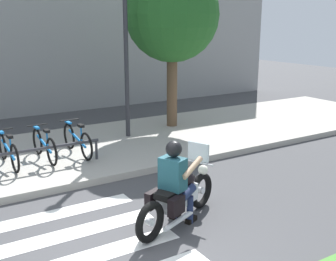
# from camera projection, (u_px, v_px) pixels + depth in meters

# --- Properties ---
(ground_plane) EXTENTS (48.00, 48.00, 0.00)m
(ground_plane) POSITION_uv_depth(u_px,v_px,m) (114.00, 250.00, 6.13)
(ground_plane) COLOR #424244
(sidewalk) EXTENTS (24.00, 4.40, 0.15)m
(sidewalk) POSITION_uv_depth(u_px,v_px,m) (32.00, 159.00, 9.97)
(sidewalk) COLOR #A8A399
(sidewalk) RESTS_ON ground
(crosswalk_stripe_2) EXTENTS (2.80, 0.40, 0.01)m
(crosswalk_stripe_2) POSITION_uv_depth(u_px,v_px,m) (89.00, 257.00, 5.94)
(crosswalk_stripe_2) COLOR white
(crosswalk_stripe_2) RESTS_ON ground
(crosswalk_stripe_3) EXTENTS (2.80, 0.40, 0.01)m
(crosswalk_stripe_3) POSITION_uv_depth(u_px,v_px,m) (70.00, 234.00, 6.60)
(crosswalk_stripe_3) COLOR white
(crosswalk_stripe_3) RESTS_ON ground
(crosswalk_stripe_4) EXTENTS (2.80, 0.40, 0.01)m
(crosswalk_stripe_4) POSITION_uv_depth(u_px,v_px,m) (55.00, 214.00, 7.26)
(crosswalk_stripe_4) COLOR white
(crosswalk_stripe_4) RESTS_ON ground
(motorcycle) EXTENTS (2.00, 1.00, 1.23)m
(motorcycle) POSITION_uv_depth(u_px,v_px,m) (178.00, 197.00, 6.85)
(motorcycle) COLOR black
(motorcycle) RESTS_ON ground
(rider) EXTENTS (0.75, 0.69, 1.44)m
(rider) POSITION_uv_depth(u_px,v_px,m) (176.00, 177.00, 6.70)
(rider) COLOR #1E4C59
(rider) RESTS_ON ground
(bicycle_2) EXTENTS (0.48, 1.69, 0.76)m
(bicycle_2) POSITION_uv_depth(u_px,v_px,m) (8.00, 151.00, 9.17)
(bicycle_2) COLOR black
(bicycle_2) RESTS_ON sidewalk
(bicycle_3) EXTENTS (0.48, 1.64, 0.77)m
(bicycle_3) POSITION_uv_depth(u_px,v_px,m) (44.00, 145.00, 9.56)
(bicycle_3) COLOR black
(bicycle_3) RESTS_ON sidewalk
(bicycle_4) EXTENTS (0.48, 1.72, 0.79)m
(bicycle_4) POSITION_uv_depth(u_px,v_px,m) (77.00, 140.00, 9.96)
(bicycle_4) COLOR black
(bicycle_4) RESTS_ON sidewalk
(bike_rack) EXTENTS (3.74, 0.07, 0.49)m
(bike_rack) POSITION_uv_depth(u_px,v_px,m) (14.00, 154.00, 8.69)
(bike_rack) COLOR #333338
(bike_rack) RESTS_ON sidewalk
(street_lamp) EXTENTS (0.28, 0.28, 4.68)m
(street_lamp) POSITION_uv_depth(u_px,v_px,m) (126.00, 38.00, 11.00)
(street_lamp) COLOR #2D2D33
(street_lamp) RESTS_ON ground
(tree_near_rack) EXTENTS (2.72, 2.72, 4.79)m
(tree_near_rack) POSITION_uv_depth(u_px,v_px,m) (172.00, 15.00, 12.04)
(tree_near_rack) COLOR brown
(tree_near_rack) RESTS_ON ground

